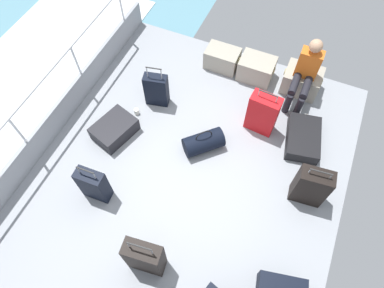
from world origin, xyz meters
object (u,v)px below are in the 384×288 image
object	(u,v)px
paper_cup	(137,111)
suitcase_5	(94,185)
cargo_crate_1	(256,69)
duffel_bag	(203,142)
cargo_crate_0	(222,58)
suitcase_0	(156,90)
suitcase_3	(262,114)
suitcase_8	(303,138)
suitcase_1	(114,129)
passenger_seated	(305,72)
cargo_crate_2	(302,81)
suitcase_2	(145,257)
suitcase_6	(311,186)

from	to	relation	value
paper_cup	suitcase_5	bearing A→B (deg)	-83.35
cargo_crate_1	duffel_bag	xyz separation A→B (m)	(-0.28, -1.68, -0.04)
cargo_crate_0	suitcase_0	size ratio (longest dim) A/B	0.76
cargo_crate_0	paper_cup	bearing A→B (deg)	-120.30
suitcase_3	suitcase_8	distance (m)	0.74
suitcase_8	duffel_bag	bearing A→B (deg)	-152.58
suitcase_1	paper_cup	bearing A→B (deg)	76.15
passenger_seated	suitcase_3	world-z (taller)	passenger_seated
cargo_crate_2	cargo_crate_1	bearing A→B (deg)	-176.78
suitcase_1	suitcase_2	distance (m)	2.09
cargo_crate_2	passenger_seated	bearing A→B (deg)	-90.00
suitcase_5	suitcase_2	bearing A→B (deg)	-28.06
suitcase_5	suitcase_6	world-z (taller)	suitcase_6
suitcase_2	paper_cup	xyz separation A→B (m)	(-1.25, 2.04, -0.31)
suitcase_5	suitcase_3	bearing A→B (deg)	49.01
cargo_crate_1	suitcase_6	distance (m)	2.30
suitcase_0	duffel_bag	xyz separation A→B (m)	(1.03, -0.52, -0.14)
paper_cup	suitcase_2	bearing A→B (deg)	-58.41
suitcase_8	duffel_bag	world-z (taller)	duffel_bag
cargo_crate_0	duffel_bag	size ratio (longest dim) A/B	0.95
cargo_crate_1	suitcase_8	xyz separation A→B (m)	(1.08, -0.98, -0.10)
cargo_crate_1	duffel_bag	size ratio (longest dim) A/B	0.96
suitcase_5	duffel_bag	xyz separation A→B (m)	(1.07, 1.29, -0.15)
cargo_crate_0	suitcase_6	distance (m)	2.71
passenger_seated	suitcase_2	bearing A→B (deg)	-106.89
suitcase_1	suitcase_5	xyz separation A→B (m)	(0.29, -0.98, 0.18)
suitcase_5	paper_cup	world-z (taller)	suitcase_5
suitcase_0	suitcase_6	distance (m)	2.73
passenger_seated	duffel_bag	size ratio (longest dim) A/B	1.73
cargo_crate_0	suitcase_2	bearing A→B (deg)	-84.23
suitcase_0	suitcase_1	xyz separation A→B (m)	(-0.33, -0.83, -0.17)
cargo_crate_1	duffel_bag	bearing A→B (deg)	-99.32
suitcase_0	suitcase_1	distance (m)	0.91
suitcase_0	paper_cup	xyz separation A→B (m)	(-0.21, -0.35, -0.25)
suitcase_5	cargo_crate_0	bearing A→B (deg)	76.40
cargo_crate_0	suitcase_2	world-z (taller)	suitcase_2
cargo_crate_2	suitcase_6	xyz separation A→B (m)	(0.56, -1.90, 0.15)
suitcase_6	cargo_crate_1	bearing A→B (deg)	125.64
cargo_crate_2	paper_cup	world-z (taller)	cargo_crate_2
suitcase_8	duffel_bag	xyz separation A→B (m)	(-1.36, -0.70, 0.05)
cargo_crate_0	passenger_seated	bearing A→B (deg)	-6.15
passenger_seated	suitcase_0	xyz separation A→B (m)	(-2.08, -1.02, -0.28)
suitcase_3	duffel_bag	bearing A→B (deg)	-133.37
cargo_crate_0	paper_cup	distance (m)	1.77
passenger_seated	suitcase_1	world-z (taller)	passenger_seated
suitcase_5	suitcase_8	bearing A→B (deg)	39.44
suitcase_3	suitcase_1	bearing A→B (deg)	-153.36
cargo_crate_2	suitcase_8	size ratio (longest dim) A/B	0.75
suitcase_1	duffel_bag	distance (m)	1.39
suitcase_5	suitcase_6	distance (m)	2.90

